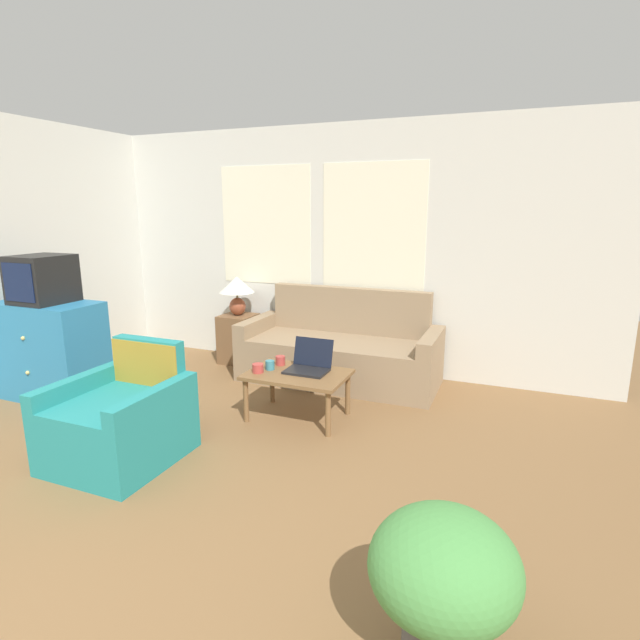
% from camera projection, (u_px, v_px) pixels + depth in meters
% --- Properties ---
extents(wall_back, '(6.02, 0.06, 2.60)m').
position_uv_depth(wall_back, '(324.00, 249.00, 5.42)').
color(wall_back, silver).
rests_on(wall_back, ground_plane).
extents(couch, '(2.00, 0.81, 0.92)m').
position_uv_depth(couch, '(341.00, 353.00, 5.14)').
color(couch, '#937A5B').
rests_on(couch, ground_plane).
extents(armchair, '(0.78, 0.82, 0.80)m').
position_uv_depth(armchair, '(123.00, 422.00, 3.52)').
color(armchair, teal).
rests_on(armchair, ground_plane).
extents(tv_dresser, '(0.97, 0.53, 0.91)m').
position_uv_depth(tv_dresser, '(51.00, 350.00, 4.63)').
color(tv_dresser, teal).
rests_on(tv_dresser, ground_plane).
extents(television, '(0.43, 0.47, 0.43)m').
position_uv_depth(television, '(42.00, 279.00, 4.48)').
color(television, black).
rests_on(television, tv_dresser).
extents(side_table, '(0.38, 0.38, 0.55)m').
position_uv_depth(side_table, '(239.00, 339.00, 5.73)').
color(side_table, brown).
rests_on(side_table, ground_plane).
extents(table_lamp, '(0.39, 0.39, 0.44)m').
position_uv_depth(table_lamp, '(237.00, 289.00, 5.61)').
color(table_lamp, brown).
rests_on(table_lamp, side_table).
extents(coffee_table, '(0.83, 0.57, 0.40)m').
position_uv_depth(coffee_table, '(298.00, 378.00, 4.17)').
color(coffee_table, brown).
rests_on(coffee_table, ground_plane).
extents(laptop, '(0.35, 0.31, 0.26)m').
position_uv_depth(laptop, '(309.00, 364.00, 4.21)').
color(laptop, black).
rests_on(laptop, coffee_table).
extents(cup_navy, '(0.08, 0.08, 0.08)m').
position_uv_depth(cup_navy, '(280.00, 360.00, 4.36)').
color(cup_navy, '#B23D38').
rests_on(cup_navy, coffee_table).
extents(cup_yellow, '(0.09, 0.09, 0.07)m').
position_uv_depth(cup_yellow, '(258.00, 368.00, 4.16)').
color(cup_yellow, '#B23D38').
rests_on(cup_yellow, coffee_table).
extents(cup_white, '(0.08, 0.08, 0.08)m').
position_uv_depth(cup_white, '(270.00, 365.00, 4.24)').
color(cup_white, teal).
rests_on(cup_white, coffee_table).
extents(potted_plant, '(0.58, 0.58, 0.64)m').
position_uv_depth(potted_plant, '(443.00, 575.00, 1.89)').
color(potted_plant, '#4C4C4C').
rests_on(potted_plant, ground_plane).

